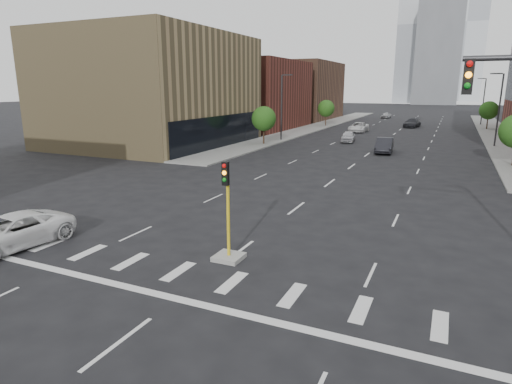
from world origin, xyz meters
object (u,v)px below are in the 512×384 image
Objects in this scene: car_near_left at (348,136)px; car_mid_right at (384,145)px; car_deep_right at (412,123)px; car_distant at (386,115)px; car_far_left at (359,127)px; parked_minivan at (11,232)px; median_traffic_signal at (228,239)px.

car_near_left is 0.86× the size of car_mid_right.
car_distant is at bearing 118.27° from car_deep_right.
car_deep_right reaches higher than car_far_left.
parked_minivan is (-4.04, -60.69, -0.01)m from car_far_left.
car_distant is (-7.89, 57.50, -0.15)m from car_mid_right.
parked_minivan is (-3.61, -95.76, 0.08)m from car_distant.
median_traffic_signal is at bearing 23.63° from parked_minivan.
parked_minivan is at bearing -163.48° from median_traffic_signal.
car_distant is (-6.39, 92.80, -0.27)m from median_traffic_signal.
car_far_left is (-7.46, 22.43, -0.06)m from car_mid_right.
median_traffic_signal is at bearing -82.38° from car_deep_right.
car_mid_right is 58.04m from car_distant.
car_deep_right is at bearing 88.78° from median_traffic_signal.
car_mid_right is 1.26× the size of car_distant.
median_traffic_signal reaches higher than car_mid_right.
median_traffic_signal is 58.04m from car_far_left.
parked_minivan is at bearing -90.06° from car_deep_right.
median_traffic_signal is 0.85× the size of car_mid_right.
car_mid_right reaches higher than car_distant.
car_mid_right is at bearing -81.16° from car_deep_right.
car_deep_right reaches higher than parked_minivan.
car_mid_right is 35.12m from car_deep_right.
car_far_left is at bearing 95.90° from median_traffic_signal.
median_traffic_signal is 10.43m from parked_minivan.
parked_minivan is at bearing -93.20° from car_far_left.
median_traffic_signal is 0.78× the size of parked_minivan.
car_near_left is at bearing 95.96° from median_traffic_signal.
median_traffic_signal is 70.44m from car_deep_right.
car_near_left is 0.79× the size of parked_minivan.
median_traffic_signal is 35.33m from car_mid_right.
median_traffic_signal is at bearing -91.72° from car_near_left.
car_deep_right is at bearing 69.69° from car_near_left.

